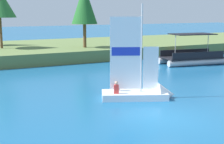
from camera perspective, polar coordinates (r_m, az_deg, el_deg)
ground_plane at (r=16.49m, az=9.07°, el=-7.66°), size 200.00×200.00×0.00m
shore_bank at (r=39.16m, az=-12.94°, el=3.53°), size 80.00×15.45×1.19m
shoreline_tree_midright at (r=36.00m, az=-4.73°, el=11.36°), size 2.73×2.73×6.61m
wooden_dock at (r=36.44m, az=12.20°, el=2.42°), size 1.62×5.07×0.37m
sailboat at (r=19.83m, az=5.99°, el=-3.37°), size 4.51×3.10×5.99m
pontoon_boat at (r=33.27m, az=13.32°, el=2.55°), size 6.28×3.34×2.92m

